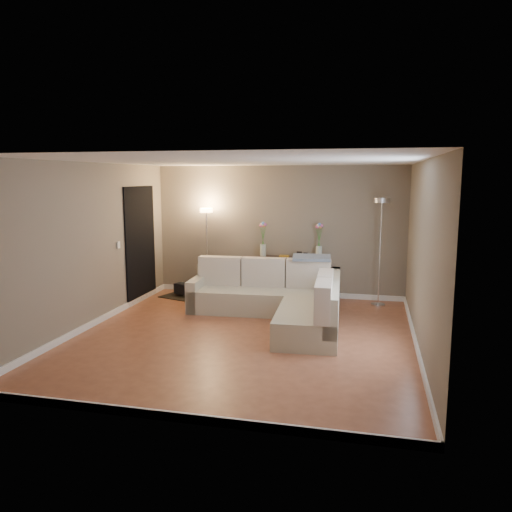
% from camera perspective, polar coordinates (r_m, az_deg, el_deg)
% --- Properties ---
extents(floor, '(5.00, 5.50, 0.01)m').
position_cam_1_polar(floor, '(7.62, -1.38, -9.16)').
color(floor, '#9A5538').
rests_on(floor, ground).
extents(ceiling, '(5.00, 5.50, 0.01)m').
position_cam_1_polar(ceiling, '(7.24, -1.46, 10.86)').
color(ceiling, white).
rests_on(ceiling, ground).
extents(wall_back, '(5.00, 0.02, 2.60)m').
position_cam_1_polar(wall_back, '(9.99, 2.56, 2.84)').
color(wall_back, '#7B705F').
rests_on(wall_back, ground).
extents(wall_front, '(5.00, 0.02, 2.60)m').
position_cam_1_polar(wall_front, '(4.74, -9.84, -4.14)').
color(wall_front, '#7B705F').
rests_on(wall_front, ground).
extents(wall_left, '(0.02, 5.50, 2.60)m').
position_cam_1_polar(wall_left, '(8.31, -18.43, 1.14)').
color(wall_left, '#7B705F').
rests_on(wall_left, ground).
extents(wall_right, '(0.02, 5.50, 2.60)m').
position_cam_1_polar(wall_right, '(7.12, 18.52, -0.10)').
color(wall_right, '#7B705F').
rests_on(wall_right, ground).
extents(baseboard_back, '(5.00, 0.03, 0.10)m').
position_cam_1_polar(baseboard_back, '(10.18, 2.48, -4.19)').
color(baseboard_back, white).
rests_on(baseboard_back, ground).
extents(baseboard_front, '(5.00, 0.03, 0.10)m').
position_cam_1_polar(baseboard_front, '(5.19, -9.34, -17.65)').
color(baseboard_front, white).
rests_on(baseboard_front, ground).
extents(baseboard_left, '(0.03, 5.50, 0.10)m').
position_cam_1_polar(baseboard_left, '(8.54, -17.87, -7.20)').
color(baseboard_left, white).
rests_on(baseboard_left, ground).
extents(baseboard_right, '(0.03, 5.50, 0.10)m').
position_cam_1_polar(baseboard_right, '(7.41, 17.84, -9.68)').
color(baseboard_right, white).
rests_on(baseboard_right, ground).
extents(doorway, '(0.02, 1.20, 2.20)m').
position_cam_1_polar(doorway, '(9.79, -13.05, 1.31)').
color(doorway, black).
rests_on(doorway, ground).
extents(switch_plate, '(0.02, 0.08, 0.12)m').
position_cam_1_polar(switch_plate, '(9.03, -15.44, 1.23)').
color(switch_plate, white).
rests_on(switch_plate, ground).
extents(sectional_sofa, '(2.77, 2.57, 0.93)m').
position_cam_1_polar(sectional_sofa, '(8.45, 2.85, -4.88)').
color(sectional_sofa, '#BFB79A').
rests_on(sectional_sofa, floor).
extents(throw_blanket, '(0.70, 0.45, 0.09)m').
position_cam_1_polar(throw_blanket, '(8.92, 6.38, -0.18)').
color(throw_blanket, slate).
rests_on(throw_blanket, sectional_sofa).
extents(console_table, '(1.32, 0.36, 0.81)m').
position_cam_1_polar(console_table, '(9.94, 3.47, -2.12)').
color(console_table, black).
rests_on(console_table, floor).
extents(leaning_mirror, '(0.93, 0.05, 0.73)m').
position_cam_1_polar(leaning_mirror, '(9.98, 4.14, 2.12)').
color(leaning_mirror, black).
rests_on(leaning_mirror, console_table).
extents(table_decor, '(0.56, 0.12, 0.13)m').
position_cam_1_polar(table_decor, '(9.83, 3.91, 0.01)').
color(table_decor, '#C38B22').
rests_on(table_decor, console_table).
extents(flower_vase_left, '(0.15, 0.12, 0.69)m').
position_cam_1_polar(flower_vase_left, '(9.93, 0.81, 1.65)').
color(flower_vase_left, silver).
rests_on(flower_vase_left, console_table).
extents(flower_vase_right, '(0.15, 0.12, 0.69)m').
position_cam_1_polar(flower_vase_right, '(9.75, 7.22, 1.44)').
color(flower_vase_right, silver).
rests_on(flower_vase_right, console_table).
extents(floor_lamp_lit, '(0.31, 0.31, 1.75)m').
position_cam_1_polar(floor_lamp_lit, '(10.11, -5.66, 2.53)').
color(floor_lamp_lit, silver).
rests_on(floor_lamp_lit, floor).
extents(floor_lamp_unlit, '(0.36, 0.36, 2.00)m').
position_cam_1_polar(floor_lamp_unlit, '(9.37, 14.09, 2.88)').
color(floor_lamp_unlit, silver).
rests_on(floor_lamp_unlit, floor).
extents(charcoal_rug, '(1.36, 1.17, 0.02)m').
position_cam_1_polar(charcoal_rug, '(10.12, -7.12, -4.58)').
color(charcoal_rug, black).
rests_on(charcoal_rug, floor).
extents(black_bag, '(0.38, 0.32, 0.21)m').
position_cam_1_polar(black_bag, '(10.13, -8.28, -3.69)').
color(black_bag, black).
rests_on(black_bag, charcoal_rug).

